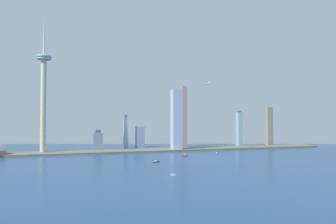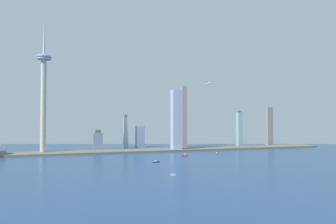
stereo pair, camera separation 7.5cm
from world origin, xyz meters
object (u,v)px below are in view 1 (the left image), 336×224
(boat_1, at_px, (156,162))
(airplane, at_px, (208,83))
(skyscraper_2, at_px, (239,129))
(skyscraper_3, at_px, (98,141))
(skyscraper_5, at_px, (176,120))
(skyscraper_0, at_px, (269,126))
(observation_tower, at_px, (44,85))
(skyscraper_1, at_px, (140,137))
(skyscraper_6, at_px, (126,132))
(boat_2, at_px, (173,175))
(boat_0, at_px, (217,152))
(skyscraper_4, at_px, (184,117))
(boat_3, at_px, (185,155))

(boat_1, relative_size, airplane, 0.44)
(skyscraper_2, height_order, skyscraper_3, skyscraper_2)
(skyscraper_2, bearing_deg, skyscraper_5, -163.72)
(skyscraper_0, xyz_separation_m, skyscraper_3, (-521.56, -17.32, -34.50))
(observation_tower, distance_m, skyscraper_1, 294.81)
(skyscraper_6, height_order, boat_1, skyscraper_6)
(skyscraper_1, xyz_separation_m, skyscraper_2, (289.73, -51.22, 21.08))
(skyscraper_2, bearing_deg, boat_2, -130.59)
(boat_0, bearing_deg, skyscraper_4, -119.65)
(skyscraper_5, distance_m, boat_0, 131.95)
(airplane, bearing_deg, skyscraper_6, -127.12)
(skyscraper_3, relative_size, skyscraper_6, 0.58)
(boat_0, relative_size, boat_2, 1.48)
(skyscraper_1, height_order, boat_0, skyscraper_1)
(observation_tower, xyz_separation_m, boat_1, (211.68, -220.45, -158.76))
(skyscraper_0, height_order, skyscraper_1, skyscraper_0)
(boat_2, relative_size, airplane, 0.22)
(skyscraper_2, xyz_separation_m, boat_1, (-326.95, -259.43, -50.11))
(skyscraper_1, xyz_separation_m, airplane, (135.49, -166.54, 138.35))
(skyscraper_0, height_order, skyscraper_6, skyscraper_0)
(skyscraper_3, relative_size, boat_0, 5.15)
(skyscraper_2, height_order, boat_2, skyscraper_2)
(skyscraper_6, bearing_deg, observation_tower, -158.01)
(skyscraper_6, bearing_deg, boat_1, -89.07)
(skyscraper_0, height_order, skyscraper_2, skyscraper_0)
(boat_1, bearing_deg, boat_0, 10.73)
(skyscraper_3, distance_m, airplane, 313.11)
(skyscraper_2, distance_m, boat_3, 308.78)
(boat_3, xyz_separation_m, airplane, (88.60, 68.88, 166.71))
(skyscraper_3, height_order, skyscraper_4, skyscraper_4)
(boat_2, bearing_deg, skyscraper_3, 106.14)
(skyscraper_3, bearing_deg, skyscraper_4, 9.77)
(skyscraper_2, height_order, skyscraper_5, skyscraper_5)
(skyscraper_3, xyz_separation_m, skyscraper_6, (79.59, 54.64, 19.77))
(skyscraper_0, distance_m, boat_2, 609.32)
(boat_2, bearing_deg, boat_1, 90.01)
(skyscraper_5, bearing_deg, skyscraper_1, 120.77)
(skyscraper_6, bearing_deg, airplane, -41.98)
(skyscraper_5, height_order, boat_2, skyscraper_5)
(boat_0, bearing_deg, skyscraper_0, 172.90)
(boat_1, bearing_deg, skyscraper_5, 38.85)
(skyscraper_1, distance_m, airplane, 255.41)
(skyscraper_5, xyz_separation_m, boat_1, (-106.12, -194.93, -76.45))
(skyscraper_3, bearing_deg, boat_1, -71.27)
(skyscraper_5, relative_size, boat_2, 22.07)
(boat_0, xyz_separation_m, boat_1, (-185.20, -121.71, -0.31))
(skyscraper_3, bearing_deg, boat_0, -25.31)
(skyscraper_2, distance_m, skyscraper_6, 334.95)
(skyscraper_0, height_order, boat_1, skyscraper_0)
(skyscraper_1, xyz_separation_m, boat_3, (46.89, -235.42, -28.36))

